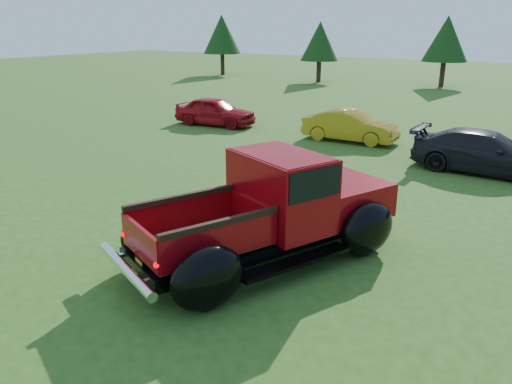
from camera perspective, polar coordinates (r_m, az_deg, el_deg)
ground at (r=10.41m, az=0.15°, el=-6.33°), size 120.00×120.00×0.00m
tree_far_west at (r=46.62m, az=-3.92°, el=17.54°), size 3.33×3.33×5.20m
tree_west at (r=40.75m, az=7.31°, el=16.70°), size 2.94×2.94×4.60m
tree_mid_left at (r=39.86m, az=20.92°, el=16.04°), size 3.20×3.20×5.00m
pickup_truck at (r=9.79m, az=2.84°, el=-1.77°), size 4.34×5.93×2.07m
show_car_red at (r=23.00m, az=-4.69°, el=9.18°), size 3.85×1.85×1.27m
show_car_yellow at (r=20.02m, az=10.73°, el=7.42°), size 3.72×1.38×1.22m
show_car_grey at (r=16.98m, az=24.81°, el=4.15°), size 4.51×1.99×1.29m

